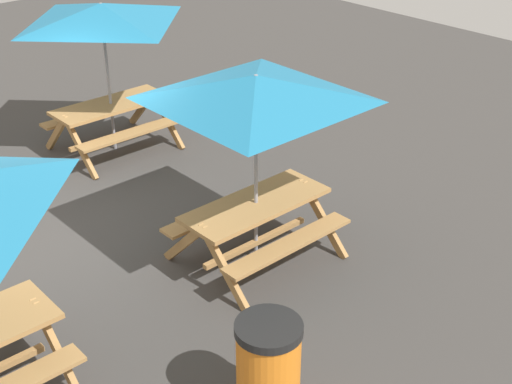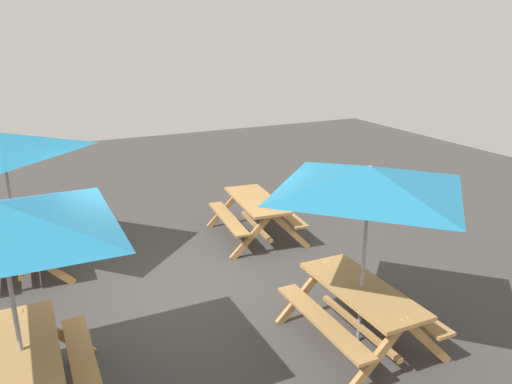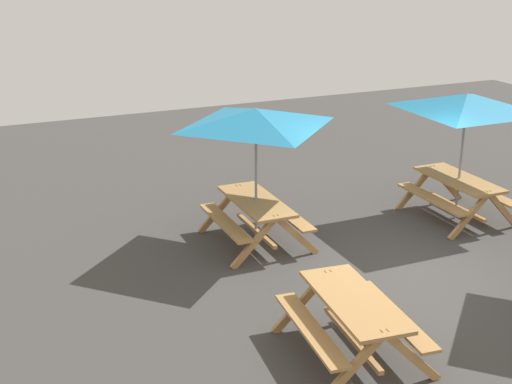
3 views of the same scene
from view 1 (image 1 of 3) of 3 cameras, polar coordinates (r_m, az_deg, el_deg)
The scene contains 4 objects.
ground_plane at distance 9.33m, azimuth -15.69°, elevation -3.55°, with size 24.00×24.00×0.00m, color #3D3A38.
picnic_table_0 at distance 10.86m, azimuth -12.17°, elevation 12.97°, with size 2.01×2.01×2.34m.
picnic_table_1 at distance 7.68m, azimuth 0.00°, elevation 7.16°, with size 2.83×2.83×2.34m.
trash_bin_orange at distance 6.35m, azimuth 0.99°, elevation -13.99°, with size 0.59×0.59×0.98m.
Camera 1 is at (3.24, 7.32, 4.79)m, focal length 50.00 mm.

